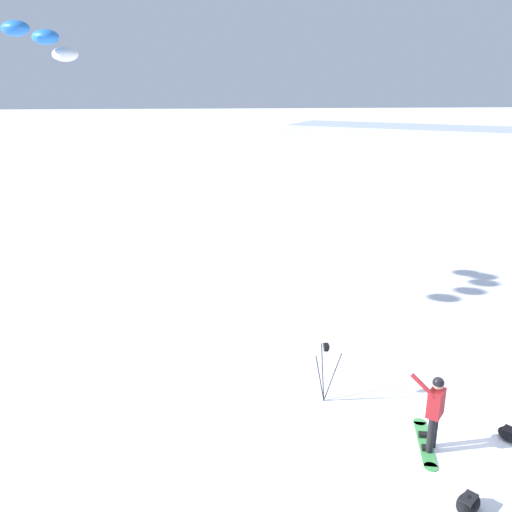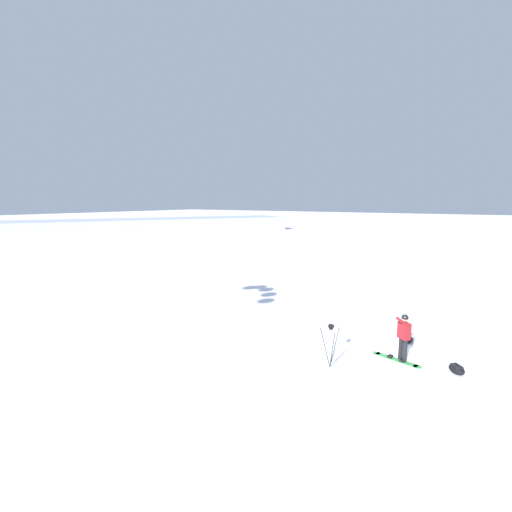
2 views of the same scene
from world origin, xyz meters
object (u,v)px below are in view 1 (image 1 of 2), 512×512
snowboard (425,443)px  snowboarder (435,406)px  camera_tripod (326,361)px  gear_bag_small (468,503)px  gear_bag_large (510,434)px  traction_kite (17,41)px

snowboard → snowboarder: bearing=-78.4°
camera_tripod → gear_bag_small: bearing=-63.4°
gear_bag_large → snowboard: bearing=179.3°
gear_bag_large → gear_bag_small: gear_bag_small is taller
snowboarder → gear_bag_small: (-0.00, -1.67, -0.88)m
snowboard → camera_tripod: camera_tripod is taller
gear_bag_large → traction_kite: bearing=145.9°
camera_tripod → gear_bag_small: size_ratio=2.19×
gear_bag_small → camera_tripod: bearing=116.6°
snowboard → gear_bag_large: bearing=-0.7°
snowboarder → traction_kite: bearing=140.6°
snowboard → traction_kite: bearing=141.2°
snowboarder → gear_bag_large: size_ratio=2.79×
snowboarder → traction_kite: 14.61m
traction_kite → gear_bag_large: size_ratio=5.74×
traction_kite → gear_bag_small: traction_kite is taller
gear_bag_large → camera_tripod: 4.16m
traction_kite → camera_tripod: bearing=-37.3°
snowboard → gear_bag_small: gear_bag_small is taller
snowboarder → snowboard: 1.03m
snowboarder → snowboard: snowboarder is taller
traction_kite → gear_bag_small: 16.02m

